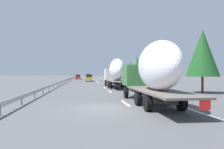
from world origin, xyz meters
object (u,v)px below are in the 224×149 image
Objects in this scene: truck_lead at (116,72)px; car_white_van at (88,76)px; road_sign at (116,73)px; car_yellow_coupe at (89,78)px; car_red_compact at (78,77)px; truck_trailing at (153,71)px; car_silver_hatch at (88,76)px.

truck_lead is 66.07m from car_white_van.
car_white_van is 1.45× the size of road_sign.
car_yellow_coupe is 8.77m from road_sign.
truck_lead is at bearing -177.07° from car_white_van.
car_white_van is 21.62m from car_red_compact.
truck_trailing is 39.47m from road_sign.
road_sign is at bearing -4.50° from truck_trailing.
car_red_compact is (63.47, 7.32, -1.63)m from truck_trailing.
car_silver_hatch is at bearing -17.31° from car_red_compact.
truck_trailing is at bearing -180.00° from truck_lead.
road_sign reaches higher than car_silver_hatch.
truck_lead reaches higher than road_sign.
truck_lead is 56.71m from car_silver_hatch.
truck_lead reaches higher than truck_trailing.
car_silver_hatch is 9.39m from car_white_van.
truck_trailing is at bearing 175.50° from road_sign.
road_sign is at bearing -156.64° from car_red_compact.
truck_lead is at bearing 171.43° from road_sign.
car_yellow_coupe is at bearing 8.28° from truck_lead.
car_silver_hatch is at bearing 10.58° from road_sign.
truck_trailing reaches higher than car_red_compact.
car_white_van is at bearing 2.28° from truck_trailing.
car_red_compact is at bearing 169.48° from car_white_van.
car_silver_hatch is at bearing 178.48° from car_white_van.
car_yellow_coupe is at bearing -169.31° from car_red_compact.
car_white_van is at bearing -0.56° from car_yellow_coupe.
road_sign reaches higher than car_red_compact.
truck_trailing is 63.91m from car_red_compact.
truck_lead is 2.94× the size of car_red_compact.
road_sign is at bearing -169.42° from car_silver_hatch.
road_sign is at bearing -171.88° from car_white_van.
truck_lead is 4.35× the size of road_sign.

